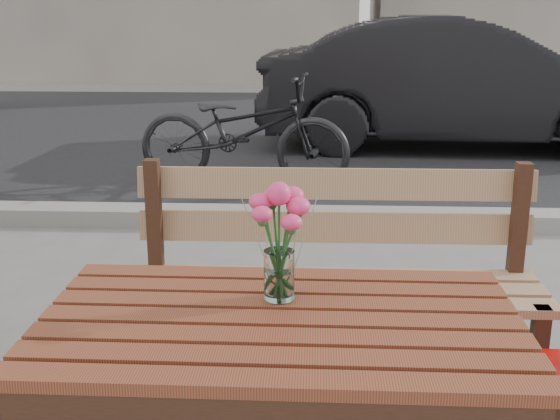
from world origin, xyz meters
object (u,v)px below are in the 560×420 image
(main_vase, at_px, (279,228))
(bicycle, at_px, (243,131))
(parked_car, at_px, (459,83))
(main_table, at_px, (280,361))

(main_vase, bearing_deg, bicycle, 97.05)
(parked_car, bearing_deg, main_vase, 167.55)
(main_table, relative_size, bicycle, 0.66)
(main_vase, relative_size, bicycle, 0.17)
(main_vase, distance_m, parked_car, 6.23)
(parked_car, bearing_deg, main_table, 167.89)
(main_vase, height_order, bicycle, main_vase)
(main_table, xyz_separation_m, parked_car, (1.63, 6.11, 0.08))
(main_vase, bearing_deg, main_table, -85.88)
(bicycle, bearing_deg, main_table, -164.23)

